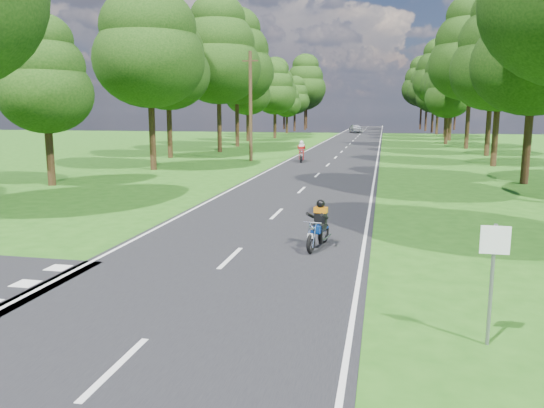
# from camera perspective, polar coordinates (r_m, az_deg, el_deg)

# --- Properties ---
(ground) EXTENTS (160.00, 160.00, 0.00)m
(ground) POSITION_cam_1_polar(r_m,az_deg,el_deg) (11.86, -7.23, -8.44)
(ground) COLOR #1F5012
(ground) RESTS_ON ground
(main_road) EXTENTS (7.00, 140.00, 0.02)m
(main_road) POSITION_cam_1_polar(r_m,az_deg,el_deg) (60.84, 8.38, 6.42)
(main_road) COLOR black
(main_road) RESTS_ON ground
(road_markings) EXTENTS (7.40, 140.00, 0.01)m
(road_markings) POSITION_cam_1_polar(r_m,az_deg,el_deg) (58.99, 8.14, 6.33)
(road_markings) COLOR silver
(road_markings) RESTS_ON main_road
(treeline) EXTENTS (40.00, 115.35, 14.78)m
(treeline) POSITION_cam_1_polar(r_m,az_deg,el_deg) (70.86, 10.27, 13.54)
(treeline) COLOR black
(treeline) RESTS_ON ground
(telegraph_pole) EXTENTS (1.20, 0.26, 8.00)m
(telegraph_pole) POSITION_cam_1_polar(r_m,az_deg,el_deg) (39.83, -2.32, 10.51)
(telegraph_pole) COLOR #382616
(telegraph_pole) RESTS_ON ground
(road_sign) EXTENTS (0.45, 0.07, 2.00)m
(road_sign) POSITION_cam_1_polar(r_m,az_deg,el_deg) (9.10, 22.68, -6.06)
(road_sign) COLOR slate
(road_sign) RESTS_ON ground
(rider_near_blue) EXTENTS (0.80, 1.65, 1.32)m
(rider_near_blue) POSITION_cam_1_polar(r_m,az_deg,el_deg) (14.54, 5.02, -2.16)
(rider_near_blue) COLOR navy
(rider_near_blue) RESTS_ON main_road
(rider_far_red) EXTENTS (0.83, 1.91, 1.54)m
(rider_far_red) POSITION_cam_1_polar(r_m,az_deg,el_deg) (39.05, 3.19, 5.69)
(rider_far_red) COLOR #A7210C
(rider_far_red) RESTS_ON main_road
(distant_car) EXTENTS (2.76, 4.52, 1.44)m
(distant_car) POSITION_cam_1_polar(r_m,az_deg,el_deg) (90.57, 9.01, 8.02)
(distant_car) COLOR #B5B7BC
(distant_car) RESTS_ON main_road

